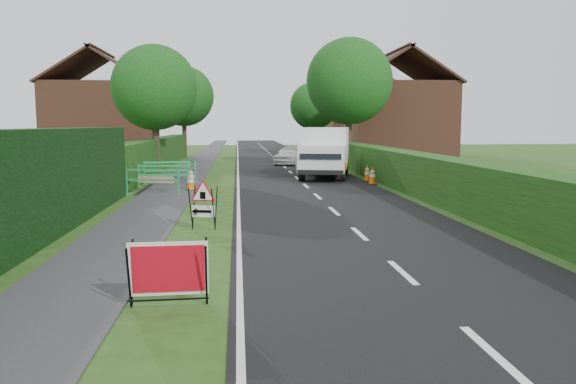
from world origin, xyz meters
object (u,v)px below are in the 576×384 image
works_van (325,151)px  triangle_sign (202,201)px  red_rect_sign (169,270)px  hatchback_car (291,155)px

works_van → triangle_sign: bearing=-97.9°
red_rect_sign → hatchback_car: size_ratio=0.31×
red_rect_sign → triangle_sign: triangle_sign is taller
red_rect_sign → hatchback_car: bearing=78.6°
red_rect_sign → hatchback_car: hatchback_car is taller
triangle_sign → works_van: works_van is taller
red_rect_sign → works_van: size_ratio=0.20×
works_van → hatchback_car: size_ratio=1.53×
triangle_sign → hatchback_car: bearing=91.3°
works_van → red_rect_sign: bearing=-92.2°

